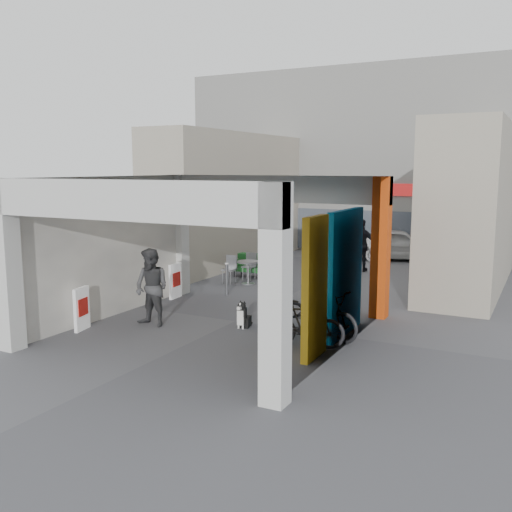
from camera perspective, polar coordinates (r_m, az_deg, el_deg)
The scene contains 21 objects.
ground at distance 13.99m, azimuth -2.12°, elevation -6.53°, with size 90.00×90.00×0.00m, color #505055.
arcade_canopy at distance 12.59m, azimuth -1.89°, elevation 2.43°, with size 6.40×6.45×6.40m.
far_building at distance 26.57m, azimuth 13.12°, elevation 9.22°, with size 18.00×4.08×8.00m.
plaza_bldg_left at distance 22.27m, azimuth -2.68°, elevation 5.72°, with size 2.00×9.00×5.00m, color #A49988.
plaza_bldg_right at distance 19.38m, azimuth 21.07°, elevation 4.68°, with size 2.00×9.00×5.00m, color #A49988.
bollard_left at distance 16.71m, azimuth -2.93°, elevation -2.34°, with size 0.09×0.09×0.94m, color gray.
bollard_center at distance 16.03m, azimuth 1.72°, elevation -2.82°, with size 0.09×0.09×0.94m, color gray.
bollard_right at distance 15.37m, azimuth 7.24°, elevation -3.58°, with size 0.09×0.09×0.84m, color gray.
advert_board_near at distance 13.72m, azimuth -17.03°, elevation -5.05°, with size 0.20×0.55×1.00m.
advert_board_far at distance 16.46m, azimuth -8.06°, elevation -2.46°, with size 0.13×0.55×1.00m.
cafe_set at distance 18.60m, azimuth -0.68°, elevation -1.66°, with size 1.49×1.20×0.90m.
produce_stand at distance 19.50m, azimuth -0.56°, elevation -1.19°, with size 1.18×0.64×0.78m.
crate_stack at distance 20.21m, azimuth 9.06°, elevation -1.03°, with size 0.55×0.50×0.56m.
border_collie at distance 13.38m, azimuth -1.29°, elevation -6.08°, with size 0.24×0.48×0.66m.
man_with_dog at distance 12.61m, azimuth 2.19°, elevation -3.97°, with size 0.67×0.44×1.83m, color black.
man_back_turned at distance 13.60m, azimuth -10.39°, elevation -3.13°, with size 0.89×0.70×1.84m, color #3E3E41.
man_elderly at distance 13.97m, azimuth 6.57°, elevation -3.20°, with size 0.79×0.51×1.62m, color #546AA4.
man_crates at distance 20.76m, azimuth 10.53°, elevation 1.05°, with size 1.11×0.46×1.89m, color black.
bicycle_front at distance 12.67m, azimuth 6.39°, elevation -5.73°, with size 0.71×2.03×1.07m, color black.
bicycle_rear at distance 11.92m, azimuth 4.91°, elevation -6.80°, with size 0.47×1.67×1.00m, color black.
white_van at distance 23.73m, azimuth 13.98°, elevation 1.16°, with size 1.52×3.77×1.29m, color silver.
Camera 1 is at (6.69, -11.72, 3.71)m, focal length 40.00 mm.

